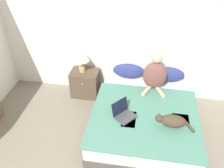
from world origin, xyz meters
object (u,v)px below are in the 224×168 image
at_px(pillow_near, 129,71).
at_px(nightstand, 85,83).
at_px(laptop_open, 124,113).
at_px(table_lamp, 81,56).
at_px(pillow_far, 168,74).
at_px(cat_tabby, 172,121).
at_px(bed, 144,119).
at_px(person_sitting, 155,74).

bearing_deg(pillow_near, nightstand, -175.35).
height_order(laptop_open, table_lamp, table_lamp).
distance_m(pillow_far, cat_tabby, 1.17).
distance_m(bed, pillow_far, 0.99).
bearing_deg(pillow_far, table_lamp, -177.88).
bearing_deg(cat_tabby, pillow_far, -88.31).
bearing_deg(bed, table_lamp, 147.84).
distance_m(bed, cat_tabby, 0.61).
relative_size(cat_tabby, nightstand, 1.06).
xyz_separation_m(person_sitting, cat_tabby, (0.28, -0.90, -0.19)).
relative_size(bed, nightstand, 3.57).
distance_m(pillow_near, person_sitting, 0.57).
bearing_deg(cat_tabby, nightstand, -34.40).
bearing_deg(pillow_near, laptop_open, -87.94).
relative_size(pillow_far, person_sitting, 0.84).
bearing_deg(laptop_open, person_sitting, 10.86).
relative_size(person_sitting, nightstand, 1.31).
bearing_deg(cat_tabby, laptop_open, -7.42).
height_order(person_sitting, laptop_open, person_sitting).
bearing_deg(bed, nightstand, 147.26).
height_order(pillow_near, pillow_far, same).
bearing_deg(table_lamp, pillow_far, 2.12).
bearing_deg(pillow_far, pillow_near, 180.00).
relative_size(bed, pillow_far, 3.25).
bearing_deg(table_lamp, person_sitting, -8.89).
height_order(person_sitting, nightstand, person_sitting).
distance_m(cat_tabby, laptop_open, 0.72).
xyz_separation_m(person_sitting, table_lamp, (-1.36, 0.21, 0.12)).
bearing_deg(laptop_open, table_lamp, 81.61).
height_order(bed, nightstand, nightstand).
distance_m(bed, nightstand, 1.43).
relative_size(bed, pillow_near, 3.25).
relative_size(pillow_far, cat_tabby, 1.03).
bearing_deg(person_sitting, pillow_far, 47.59).
xyz_separation_m(bed, table_lamp, (-1.25, 0.78, 0.65)).
height_order(person_sitting, table_lamp, person_sitting).
relative_size(person_sitting, cat_tabby, 1.23).
xyz_separation_m(pillow_near, cat_tabby, (0.75, -1.17, -0.04)).
bearing_deg(person_sitting, table_lamp, 171.11).
bearing_deg(nightstand, pillow_near, 4.65).
bearing_deg(table_lamp, pillow_near, 3.85).
bearing_deg(nightstand, person_sitting, -8.78).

